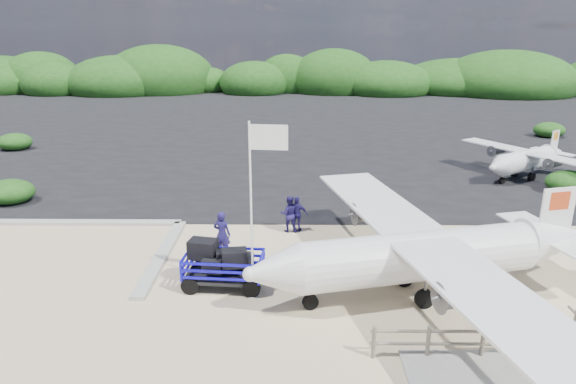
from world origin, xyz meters
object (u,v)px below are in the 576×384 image
flagpole (253,295)px  crew_a (222,234)px  baggage_cart (225,287)px  crew_b (289,214)px  aircraft_large (406,152)px  aircraft_small (137,123)px  crew_c (297,214)px  signboard (419,265)px

flagpole → crew_a: (-1.45, 3.12, 0.96)m
baggage_cart → crew_a: size_ratio=1.55×
crew_a → crew_b: 3.76m
baggage_cart → aircraft_large: 23.19m
aircraft_small → crew_c: bearing=86.4°
crew_b → crew_c: bearing=-173.0°
signboard → aircraft_small: aircraft_small is taller
crew_a → signboard: bearing=-170.0°
flagpole → crew_b: flagpole is taller
baggage_cart → crew_b: size_ratio=1.78×
signboard → crew_b: 6.14m
flagpole → aircraft_large: size_ratio=0.40×
baggage_cart → crew_a: 2.73m
crew_a → aircraft_large: size_ratio=0.13×
crew_a → aircraft_small: crew_a is taller
crew_a → aircraft_small: (-12.07, 29.57, -0.96)m
flagpole → aircraft_large: (9.65, 21.16, 0.00)m
aircraft_large → signboard: bearing=66.1°
baggage_cart → crew_c: crew_c is taller
signboard → crew_c: bearing=136.5°
baggage_cart → flagpole: flagpole is taller
signboard → aircraft_large: bearing=71.8°
crew_a → baggage_cart: bearing=113.7°
signboard → crew_c: crew_c is taller
crew_b → crew_a: bearing=45.8°
baggage_cart → crew_b: (2.25, 5.19, 0.83)m
flagpole → aircraft_small: flagpole is taller
crew_c → signboard: bearing=159.3°
crew_c → aircraft_small: (-15.07, 26.86, -0.82)m
flagpole → signboard: bearing=21.3°
baggage_cart → crew_a: bearing=103.7°
crew_a → aircraft_small: 31.95m
signboard → aircraft_large: aircraft_large is taller
crew_c → crew_b: bearing=21.2°
signboard → baggage_cart: bearing=-173.8°
signboard → crew_a: (-7.73, 0.67, 0.96)m
baggage_cart → aircraft_large: aircraft_large is taller
flagpole → crew_a: bearing=114.9°
aircraft_large → crew_b: bearing=47.5°
crew_b → aircraft_large: size_ratio=0.11×
flagpole → aircraft_small: (-13.52, 32.69, 0.00)m
crew_a → aircraft_small: bearing=-52.9°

